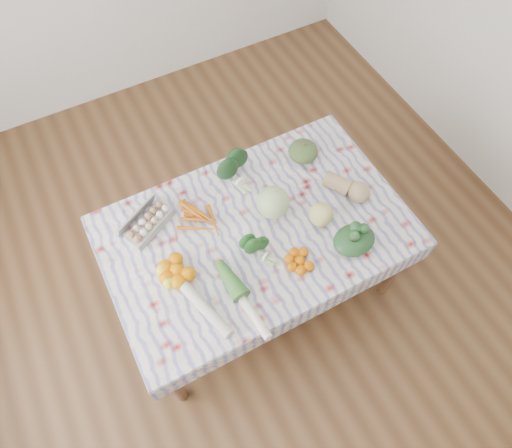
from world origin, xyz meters
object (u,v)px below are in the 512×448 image
object	(u,v)px
kabocha_squash	(303,151)
cabbage	(273,202)
grapefruit	(321,214)
butternut_squash	(348,186)
egg_carton	(150,224)
dining_table	(256,237)

from	to	relation	value
kabocha_squash	cabbage	bearing A→B (deg)	-143.79
kabocha_squash	grapefruit	distance (m)	0.45
cabbage	butternut_squash	xyz separation A→B (m)	(0.44, -0.08, -0.03)
grapefruit	egg_carton	bearing A→B (deg)	154.94
kabocha_squash	egg_carton	bearing A→B (deg)	-177.98
butternut_squash	cabbage	bearing A→B (deg)	137.89
butternut_squash	grapefruit	xyz separation A→B (m)	(-0.24, -0.09, 0.01)
dining_table	grapefruit	world-z (taller)	grapefruit
cabbage	butternut_squash	size ratio (longest dim) A/B	0.70
egg_carton	grapefruit	bearing A→B (deg)	-52.99
dining_table	egg_carton	bearing A→B (deg)	151.17
kabocha_squash	cabbage	xyz separation A→B (m)	(-0.35, -0.25, 0.03)
cabbage	butternut_squash	distance (m)	0.45
dining_table	kabocha_squash	xyz separation A→B (m)	(0.48, 0.31, 0.14)
egg_carton	kabocha_squash	world-z (taller)	kabocha_squash
kabocha_squash	grapefruit	xyz separation A→B (m)	(-0.15, -0.43, 0.01)
cabbage	grapefruit	distance (m)	0.27
butternut_squash	grapefruit	world-z (taller)	grapefruit
butternut_squash	grapefruit	bearing A→B (deg)	169.94
dining_table	egg_carton	world-z (taller)	egg_carton
kabocha_squash	butternut_squash	world-z (taller)	butternut_squash
cabbage	grapefruit	xyz separation A→B (m)	(0.20, -0.18, -0.03)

